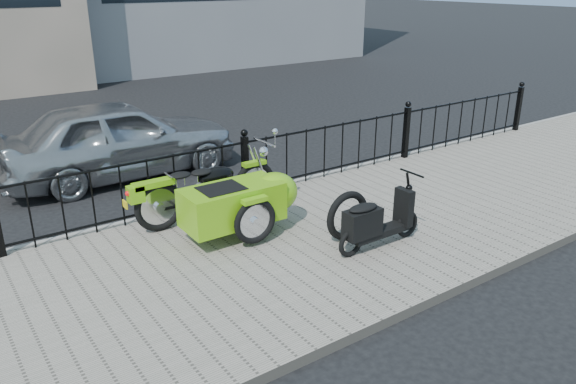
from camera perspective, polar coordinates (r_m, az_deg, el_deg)
ground at (r=7.86m, az=0.63°, el=-4.07°), size 120.00×120.00×0.00m
sidewalk at (r=7.48m, az=2.87°, el=-4.99°), size 30.00×3.80×0.12m
curb at (r=8.95m, az=-4.73°, el=-0.48°), size 30.00×0.10×0.12m
iron_fence at (r=8.66m, az=-4.37°, el=2.48°), size 14.11×0.11×1.08m
motorcycle_sidecar at (r=7.47m, az=-5.03°, el=-0.58°), size 2.28×1.48×0.98m
scooter at (r=7.09m, az=8.85°, el=-3.07°), size 1.34×0.39×0.91m
spare_tire at (r=7.28m, az=6.06°, el=-2.41°), size 0.67×0.10×0.67m
sedan_car at (r=10.27m, az=-16.83°, el=5.24°), size 4.06×1.65×1.38m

